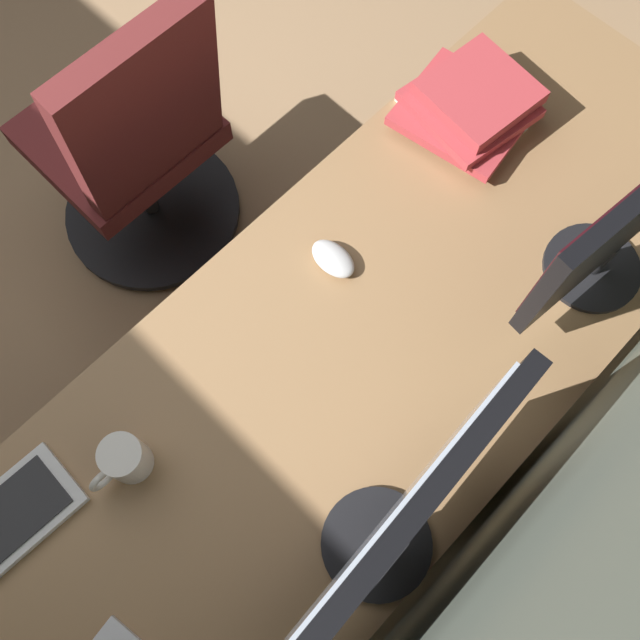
{
  "coord_description": "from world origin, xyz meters",
  "views": [
    {
      "loc": [
        0.24,
        1.83,
        2.05
      ],
      "look_at": [
        -0.05,
        1.55,
        0.95
      ],
      "focal_mm": 39.45,
      "sensor_mm": 36.0,
      "label": 1
    }
  ],
  "objects": [
    {
      "name": "monitor_primary",
      "position": [
        0.13,
        1.86,
        0.99
      ],
      "size": [
        0.56,
        0.2,
        0.46
      ],
      "color": "black",
      "rests_on": "desk"
    },
    {
      "name": "coffee_mug",
      "position": [
        0.34,
        1.44,
        0.78
      ],
      "size": [
        0.12,
        0.08,
        0.1
      ],
      "color": "silver",
      "rests_on": "desk"
    },
    {
      "name": "desk",
      "position": [
        -0.05,
        1.6,
        0.67
      ],
      "size": [
        2.14,
        0.73,
        0.73
      ],
      "color": "#936D47",
      "rests_on": "ground"
    },
    {
      "name": "office_chair",
      "position": [
        -0.19,
        0.73,
        0.46
      ],
      "size": [
        0.56,
        0.56,
        0.97
      ],
      "color": "maroon",
      "rests_on": "ground"
    },
    {
      "name": "book_stack_near",
      "position": [
        -0.68,
        1.39,
        0.78
      ],
      "size": [
        0.28,
        0.29,
        0.1
      ],
      "color": "beige",
      "rests_on": "desk"
    },
    {
      "name": "drawer_pedestal",
      "position": [
        -0.17,
        1.62,
        0.35
      ],
      "size": [
        0.4,
        0.51,
        0.69
      ],
      "color": "#936D47",
      "rests_on": "ground"
    },
    {
      "name": "mouse_main",
      "position": [
        -0.22,
        1.42,
        0.75
      ],
      "size": [
        0.06,
        0.1,
        0.03
      ],
      "primitive_type": "ellipsoid",
      "color": "silver",
      "rests_on": "desk"
    },
    {
      "name": "wall_back",
      "position": [
        0.0,
        2.03,
        1.3
      ],
      "size": [
        4.84,
        0.1,
        2.6
      ],
      "primitive_type": "cube",
      "color": "slate",
      "rests_on": "ground"
    },
    {
      "name": "monitor_secondary",
      "position": [
        -0.58,
        1.81,
        0.96
      ],
      "size": [
        0.53,
        0.2,
        0.4
      ],
      "color": "black",
      "rests_on": "desk"
    }
  ]
}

